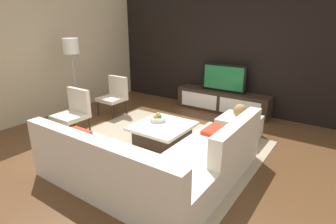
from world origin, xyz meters
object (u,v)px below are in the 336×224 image
(coffee_table, at_px, (163,134))
(ottoman, at_px, (239,128))
(television, at_px, (224,78))
(sectional_couch, at_px, (156,163))
(floor_lamp, at_px, (71,51))
(accent_chair_far, at_px, (115,94))
(decorative_ball, at_px, (240,111))
(accent_chair_near, at_px, (74,110))
(fruit_bowl, at_px, (158,118))
(media_console, at_px, (222,101))

(coffee_table, relative_size, ottoman, 1.41)
(coffee_table, bearing_deg, television, 87.51)
(sectional_couch, bearing_deg, floor_lamp, 160.09)
(accent_chair_far, xyz_separation_m, decorative_ball, (2.88, 0.32, 0.04))
(accent_chair_far, bearing_deg, accent_chair_near, -85.55)
(accent_chair_near, relative_size, ottoman, 1.24)
(fruit_bowl, bearing_deg, accent_chair_near, -156.74)
(accent_chair_near, distance_m, accent_chair_far, 1.30)
(sectional_couch, relative_size, floor_lamp, 1.40)
(television, xyz_separation_m, sectional_couch, (0.51, -3.30, -0.53))
(television, bearing_deg, accent_chair_far, -141.91)
(accent_chair_near, relative_size, decorative_ball, 3.37)
(sectional_couch, height_order, floor_lamp, floor_lamp)
(television, xyz_separation_m, accent_chair_near, (-1.77, -2.84, -0.33))
(fruit_bowl, height_order, accent_chair_far, accent_chair_far)
(accent_chair_near, distance_m, floor_lamp, 1.41)
(accent_chair_near, relative_size, accent_chair_far, 1.00)
(decorative_ball, bearing_deg, television, 125.61)
(television, height_order, coffee_table, television)
(television, bearing_deg, media_console, -90.00)
(coffee_table, relative_size, floor_lamp, 0.57)
(media_console, relative_size, sectional_couch, 0.91)
(sectional_couch, distance_m, accent_chair_far, 3.05)
(accent_chair_far, bearing_deg, coffee_table, -26.44)
(media_console, height_order, accent_chair_near, accent_chair_near)
(accent_chair_near, relative_size, fruit_bowl, 3.11)
(accent_chair_near, bearing_deg, floor_lamp, 147.62)
(accent_chair_near, bearing_deg, fruit_bowl, 30.85)
(media_console, distance_m, floor_lamp, 3.57)
(accent_chair_near, bearing_deg, coffee_table, 25.50)
(fruit_bowl, bearing_deg, coffee_table, -29.60)
(media_console, relative_size, accent_chair_far, 2.55)
(media_console, xyz_separation_m, ottoman, (0.89, -1.24, -0.05))
(media_console, bearing_deg, sectional_couch, -81.22)
(ottoman, distance_m, decorative_ball, 0.33)
(sectional_couch, xyz_separation_m, ottoman, (0.38, 2.06, -0.09))
(floor_lamp, bearing_deg, coffee_table, -2.46)
(ottoman, distance_m, fruit_bowl, 1.53)
(ottoman, bearing_deg, sectional_couch, -100.39)
(fruit_bowl, height_order, decorative_ball, decorative_ball)
(media_console, relative_size, accent_chair_near, 2.55)
(accent_chair_near, xyz_separation_m, accent_chair_far, (-0.22, 1.28, 0.00))
(coffee_table, height_order, decorative_ball, decorative_ball)
(sectional_couch, height_order, decorative_ball, sectional_couch)
(television, bearing_deg, sectional_couch, -81.22)
(accent_chair_far, bearing_deg, television, 32.95)
(floor_lamp, bearing_deg, decorative_ball, 15.52)
(television, bearing_deg, ottoman, -54.39)
(coffee_table, xyz_separation_m, floor_lamp, (-2.45, 0.11, 1.27))
(floor_lamp, distance_m, fruit_bowl, 2.49)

